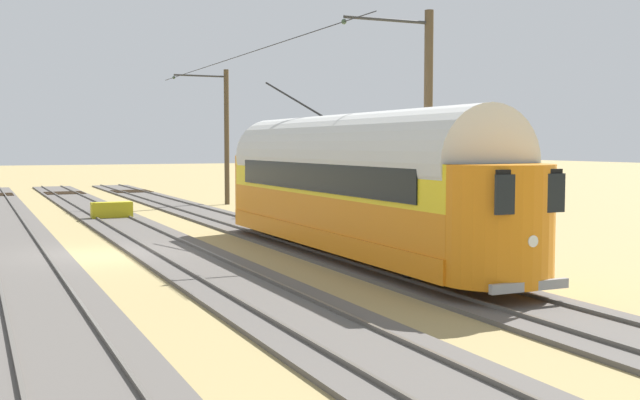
{
  "coord_description": "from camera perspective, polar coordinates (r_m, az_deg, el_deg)",
  "views": [
    {
      "loc": [
        3.5,
        24.0,
        3.39
      ],
      "look_at": [
        -6.51,
        1.9,
        1.65
      ],
      "focal_mm": 43.34,
      "sensor_mm": 36.0,
      "label": 1
    }
  ],
  "objects": [
    {
      "name": "track_streetcar_siding",
      "position": [
        26.6,
        -1.51,
        -3.09
      ],
      "size": [
        2.8,
        80.0,
        0.18
      ],
      "color": "#56514C",
      "rests_on": "ground"
    },
    {
      "name": "ground_plane",
      "position": [
        24.49,
        -15.96,
        -4.0
      ],
      "size": [
        220.0,
        220.0,
        0.0
      ],
      "primitive_type": "plane",
      "color": "#9E8956"
    },
    {
      "name": "track_end_bumper",
      "position": [
        36.07,
        -15.12,
        -0.78
      ],
      "size": [
        1.8,
        0.6,
        0.8
      ],
      "primitive_type": "cube",
      "color": "#B2A519",
      "rests_on": "ground"
    },
    {
      "name": "vintage_streetcar",
      "position": [
        22.85,
        2.3,
        1.26
      ],
      "size": [
        2.65,
        16.32,
        5.57
      ],
      "color": "orange",
      "rests_on": "ground"
    },
    {
      "name": "track_third_siding",
      "position": [
        24.58,
        -21.28,
        -3.97
      ],
      "size": [
        2.8,
        80.0,
        0.18
      ],
      "color": "#56514C",
      "rests_on": "ground"
    },
    {
      "name": "track_adjacent_siding",
      "position": [
        25.21,
        -11.0,
        -3.57
      ],
      "size": [
        2.8,
        80.0,
        0.18
      ],
      "color": "#56514C",
      "rests_on": "ground"
    },
    {
      "name": "catenary_pole_mid_near",
      "position": [
        24.68,
        7.81,
        5.44
      ],
      "size": [
        3.19,
        0.28,
        7.59
      ],
      "color": "#4C3D28",
      "rests_on": "ground"
    },
    {
      "name": "overhead_wire_run",
      "position": [
        33.98,
        -6.6,
        10.27
      ],
      "size": [
        2.99,
        25.05,
        0.18
      ],
      "color": "black",
      "rests_on": "ground"
    },
    {
      "name": "catenary_pole_foreground",
      "position": [
        43.95,
        -7.02,
        4.85
      ],
      "size": [
        3.19,
        0.28,
        7.59
      ],
      "color": "#4C3D28",
      "rests_on": "ground"
    },
    {
      "name": "switch_stand",
      "position": [
        35.08,
        -5.09,
        -0.3
      ],
      "size": [
        0.5,
        0.3,
        1.24
      ],
      "color": "black",
      "rests_on": "ground"
    }
  ]
}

